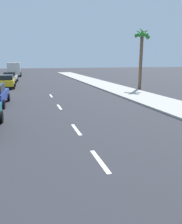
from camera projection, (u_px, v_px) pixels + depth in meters
ground_plane at (56, 102)px, 17.79m from camera, size 160.00×160.00×0.00m
sidewalk_strip at (132, 94)px, 21.77m from camera, size 3.60×80.00×0.14m
lane_stripe_2 at (100, 161)px, 7.35m from camera, size 0.16×1.80×0.01m
lane_stripe_3 at (76, 129)px, 10.70m from camera, size 0.16×1.80×0.01m
lane_stripe_4 at (59, 107)px, 15.86m from camera, size 0.16×1.80×0.01m
lane_stripe_5 at (51, 96)px, 20.82m from camera, size 0.16×1.80×0.01m
parked_car_yellow at (6, 81)px, 26.53m from camera, size 1.98×4.27×1.57m
parked_car_white at (10, 77)px, 33.30m from camera, size 2.11×4.29×1.57m
delivery_truck at (14, 69)px, 45.87m from camera, size 2.70×6.25×2.80m
palm_tree_far at (142, 43)px, 24.39m from camera, size 1.77×2.02×6.85m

